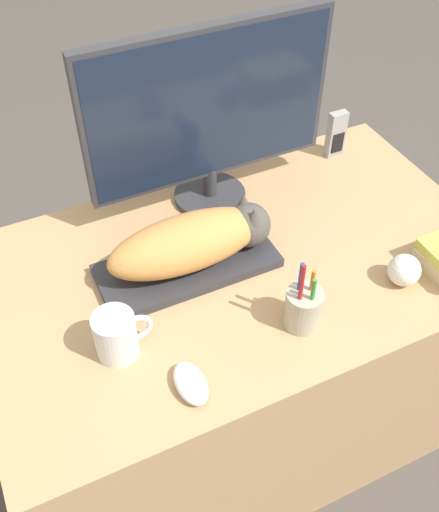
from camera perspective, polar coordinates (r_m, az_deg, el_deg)
The scene contains 9 objects.
desk at distance 1.71m, azimuth 1.67°, elevation -9.09°, with size 1.25×0.74×0.72m.
keyboard at distance 1.40m, azimuth -3.08°, elevation -0.92°, with size 0.42×0.18×0.02m.
cat at distance 1.36m, azimuth -2.19°, elevation 1.56°, with size 0.40×0.15×0.13m.
monitor at distance 1.45m, azimuth -0.99°, elevation 13.55°, with size 0.62×0.19×0.47m.
computer_mouse at distance 1.20m, azimuth -2.76°, elevation -12.02°, with size 0.06×0.11×0.03m.
coffee_mug at distance 1.24m, azimuth -9.73°, elevation -7.43°, with size 0.12×0.09×0.11m.
pen_cup at distance 1.28m, azimuth 7.99°, elevation -4.88°, with size 0.08×0.08×0.19m.
baseball at distance 1.42m, azimuth 17.18°, elevation -1.29°, with size 0.08×0.08×0.08m.
phone at distance 1.75m, azimuth 11.04°, elevation 11.29°, with size 0.05×0.03×0.14m.
Camera 1 is at (-0.47, -0.51, 1.75)m, focal length 42.00 mm.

